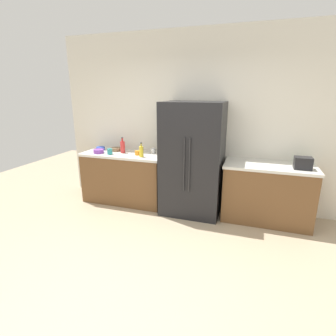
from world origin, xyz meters
name	(u,v)px	position (x,y,z in m)	size (l,w,h in m)	color
ground_plane	(152,267)	(0.00, 0.00, 0.00)	(9.81, 9.81, 0.00)	tan
kitchen_back_panel	(195,121)	(0.00, 2.00, 1.44)	(4.81, 0.10, 2.88)	silver
counter_left	(125,177)	(-1.16, 1.63, 0.45)	(1.47, 0.65, 0.89)	brown
counter_right	(267,193)	(1.24, 1.63, 0.45)	(1.30, 0.65, 0.89)	brown
refrigerator	(193,159)	(0.08, 1.58, 0.89)	(0.93, 0.74, 1.78)	black
toaster	(303,163)	(1.65, 1.54, 0.98)	(0.23, 0.17, 0.17)	black
bottle_a	(123,147)	(-1.19, 1.65, 1.00)	(0.08, 0.08, 0.27)	red
bottle_b	(141,151)	(-0.76, 1.48, 0.98)	(0.07, 0.07, 0.24)	yellow
cup_a	(303,162)	(1.70, 1.81, 0.93)	(0.10, 0.10, 0.08)	green
cup_b	(153,151)	(-0.66, 1.77, 0.93)	(0.08, 0.08, 0.09)	white
cup_c	(137,153)	(-0.88, 1.58, 0.93)	(0.09, 0.09, 0.07)	orange
cup_d	(110,152)	(-1.34, 1.47, 0.94)	(0.09, 0.09, 0.10)	teal
bowl_a	(99,151)	(-1.58, 1.49, 0.92)	(0.18, 0.18, 0.07)	purple
bowl_b	(116,149)	(-1.38, 1.75, 0.92)	(0.20, 0.20, 0.06)	brown
bowl_c	(101,148)	(-1.69, 1.72, 0.92)	(0.15, 0.15, 0.06)	blue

